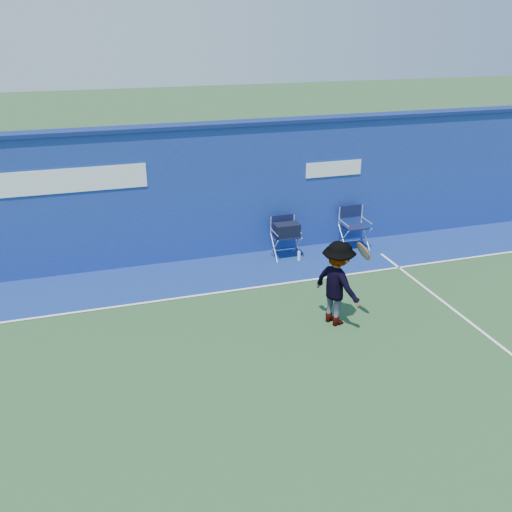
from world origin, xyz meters
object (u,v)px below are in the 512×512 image
object	(u,v)px
tennis_player	(337,283)
directors_chair_right	(354,235)
water_bottle	(299,256)
directors_chair_left	(286,241)

from	to	relation	value
tennis_player	directors_chair_right	bearing A→B (deg)	58.57
directors_chair_right	water_bottle	distance (m)	1.60
water_bottle	tennis_player	world-z (taller)	tennis_player
directors_chair_left	tennis_player	xyz separation A→B (m)	(-0.14, -3.08, 0.40)
directors_chair_left	tennis_player	size ratio (longest dim) A/B	0.61
water_bottle	tennis_player	bearing A→B (deg)	-97.39
water_bottle	tennis_player	size ratio (longest dim) A/B	0.14
directors_chair_left	tennis_player	world-z (taller)	tennis_player
directors_chair_right	water_bottle	bearing A→B (deg)	-167.70
directors_chair_right	tennis_player	distance (m)	3.70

